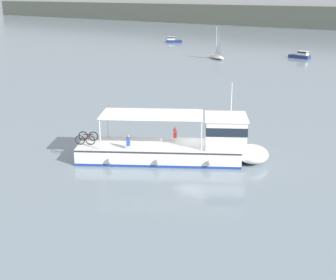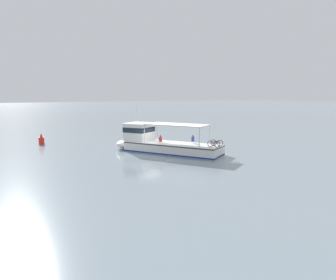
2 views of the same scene
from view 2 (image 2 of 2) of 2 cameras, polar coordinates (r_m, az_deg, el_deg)
The scene contains 3 objects.
ground_plane at distance 36.04m, azimuth -3.46°, elevation -2.18°, with size 400.00×400.00×0.00m, color gray.
ferry_main at distance 36.20m, azimuth -1.41°, elevation -0.49°, with size 12.26×9.67×5.32m.
channel_buoy at distance 44.69m, azimuth -21.38°, elevation 0.04°, with size 0.70×0.70×1.40m.
Camera 2 is at (-32.38, 14.39, 6.59)m, focal length 34.64 mm.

